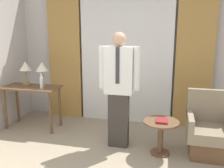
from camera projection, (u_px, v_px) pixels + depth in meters
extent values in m
cube|color=beige|center=(127.00, 53.00, 4.89)|extent=(10.00, 0.06, 2.70)
cube|color=white|center=(126.00, 57.00, 4.78)|extent=(1.77, 0.06, 2.58)
cube|color=#B28442|center=(65.00, 55.00, 5.07)|extent=(0.67, 0.06, 2.58)
cube|color=#B28442|center=(195.00, 59.00, 4.49)|extent=(0.67, 0.06, 2.58)
cube|color=brown|center=(31.00, 87.00, 4.56)|extent=(1.03, 0.50, 0.03)
cylinder|color=brown|center=(5.00, 109.00, 4.57)|extent=(0.05, 0.05, 0.76)
cylinder|color=brown|center=(50.00, 113.00, 4.36)|extent=(0.05, 0.05, 0.76)
cylinder|color=brown|center=(18.00, 103.00, 4.93)|extent=(0.05, 0.05, 0.76)
cylinder|color=brown|center=(60.00, 107.00, 4.72)|extent=(0.05, 0.05, 0.76)
cylinder|color=#9E7F47|center=(27.00, 84.00, 4.71)|extent=(0.13, 0.13, 0.04)
cylinder|color=#9E7F47|center=(26.00, 76.00, 4.67)|extent=(0.02, 0.02, 0.24)
cone|color=beige|center=(25.00, 66.00, 4.63)|extent=(0.22, 0.22, 0.17)
cylinder|color=#9E7F47|center=(43.00, 85.00, 4.63)|extent=(0.13, 0.13, 0.04)
cylinder|color=#9E7F47|center=(43.00, 77.00, 4.60)|extent=(0.02, 0.02, 0.24)
cone|color=beige|center=(42.00, 67.00, 4.55)|extent=(0.22, 0.22, 0.17)
cylinder|color=silver|center=(41.00, 83.00, 4.38)|extent=(0.06, 0.06, 0.21)
cylinder|color=silver|center=(41.00, 75.00, 4.35)|extent=(0.03, 0.03, 0.06)
cube|color=#38332D|center=(119.00, 120.00, 3.91)|extent=(0.31, 0.16, 0.86)
cube|color=white|center=(119.00, 70.00, 3.73)|extent=(0.43, 0.19, 0.72)
cube|color=#333338|center=(117.00, 66.00, 3.61)|extent=(0.06, 0.01, 0.54)
cylinder|color=white|center=(102.00, 67.00, 3.78)|extent=(0.09, 0.09, 0.64)
cylinder|color=white|center=(136.00, 69.00, 3.66)|extent=(0.09, 0.09, 0.64)
sphere|color=tan|center=(119.00, 39.00, 3.63)|extent=(0.21, 0.21, 0.21)
cube|color=brown|center=(208.00, 146.00, 3.67)|extent=(0.53, 0.53, 0.27)
cube|color=gray|center=(209.00, 133.00, 3.62)|extent=(0.63, 0.63, 0.16)
cube|color=gray|center=(209.00, 105.00, 3.81)|extent=(0.63, 0.10, 0.50)
cube|color=gray|center=(190.00, 120.00, 3.65)|extent=(0.08, 0.63, 0.18)
cylinder|color=brown|center=(160.00, 153.00, 3.74)|extent=(0.29, 0.29, 0.02)
cylinder|color=brown|center=(160.00, 138.00, 3.69)|extent=(0.08, 0.08, 0.49)
cylinder|color=brown|center=(161.00, 122.00, 3.63)|extent=(0.53, 0.53, 0.02)
cube|color=maroon|center=(162.00, 121.00, 3.60)|extent=(0.17, 0.21, 0.03)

